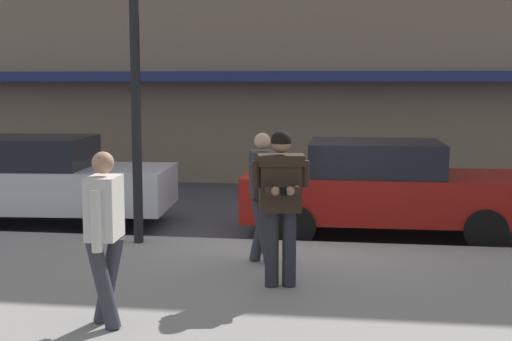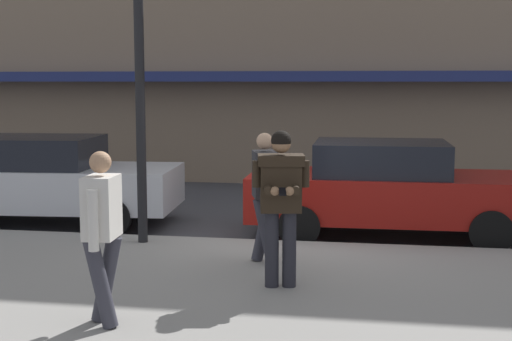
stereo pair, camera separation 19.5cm
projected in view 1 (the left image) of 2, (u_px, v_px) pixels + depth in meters
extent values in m
plane|color=#3D3D42|center=(283.00, 246.00, 10.81)|extent=(80.00, 80.00, 0.00)
cube|color=gray|center=(346.00, 302.00, 7.86)|extent=(32.00, 5.30, 0.14)
cube|color=silver|center=(350.00, 248.00, 10.72)|extent=(28.00, 0.12, 0.01)
cube|color=navy|center=(355.00, 76.00, 16.38)|extent=(26.60, 0.70, 0.24)
cube|color=silver|center=(40.00, 187.00, 12.30)|extent=(4.63, 2.16, 0.70)
cube|color=black|center=(28.00, 152.00, 12.23)|extent=(2.19, 1.79, 0.52)
cylinder|color=black|center=(132.00, 200.00, 13.09)|extent=(0.66, 0.27, 0.64)
cylinder|color=black|center=(106.00, 218.00, 11.40)|extent=(0.66, 0.27, 0.64)
cube|color=maroon|center=(386.00, 196.00, 11.39)|extent=(4.53, 1.90, 0.70)
cube|color=black|center=(375.00, 158.00, 11.34)|extent=(2.10, 1.68, 0.52)
cylinder|color=black|center=(466.00, 210.00, 12.11)|extent=(0.64, 0.23, 0.64)
cylinder|color=black|center=(485.00, 230.00, 10.42)|extent=(0.64, 0.23, 0.64)
cylinder|color=black|center=(302.00, 206.00, 12.45)|extent=(0.64, 0.23, 0.64)
cylinder|color=black|center=(295.00, 226.00, 10.77)|extent=(0.64, 0.23, 0.64)
cylinder|color=#23232B|center=(289.00, 249.00, 8.17)|extent=(0.16, 0.16, 0.88)
cylinder|color=#23232B|center=(272.00, 249.00, 8.16)|extent=(0.16, 0.16, 0.88)
cube|color=black|center=(281.00, 183.00, 8.07)|extent=(0.51, 0.38, 0.64)
cube|color=black|center=(281.00, 160.00, 8.04)|extent=(0.57, 0.43, 0.12)
cylinder|color=black|center=(305.00, 174.00, 8.07)|extent=(0.11, 0.11, 0.30)
cylinder|color=black|center=(295.00, 189.00, 7.92)|extent=(0.15, 0.31, 0.10)
sphere|color=#8C6647|center=(290.00, 191.00, 7.78)|extent=(0.10, 0.10, 0.10)
cylinder|color=black|center=(257.00, 174.00, 8.05)|extent=(0.11, 0.11, 0.30)
cylinder|color=black|center=(269.00, 189.00, 7.91)|extent=(0.15, 0.31, 0.10)
sphere|color=#8C6647|center=(275.00, 191.00, 7.78)|extent=(0.10, 0.10, 0.10)
cube|color=black|center=(283.00, 192.00, 7.74)|extent=(0.10, 0.15, 0.07)
sphere|color=#8C6647|center=(281.00, 143.00, 7.98)|extent=(0.22, 0.22, 0.22)
sphere|color=black|center=(281.00, 141.00, 7.98)|extent=(0.23, 0.23, 0.23)
cylinder|color=#33333D|center=(103.00, 285.00, 6.76)|extent=(0.33, 0.17, 0.87)
cylinder|color=#33333D|center=(109.00, 280.00, 6.94)|extent=(0.33, 0.17, 0.87)
cube|color=silver|center=(104.00, 208.00, 6.76)|extent=(0.30, 0.44, 0.60)
cylinder|color=silver|center=(96.00, 221.00, 6.52)|extent=(0.10, 0.10, 0.58)
cylinder|color=silver|center=(112.00, 211.00, 7.02)|extent=(0.10, 0.10, 0.58)
sphere|color=tan|center=(103.00, 163.00, 6.70)|extent=(0.21, 0.21, 0.21)
cylinder|color=#33333D|center=(261.00, 228.00, 9.35)|extent=(0.36, 0.24, 0.87)
cylinder|color=#33333D|center=(263.00, 231.00, 9.18)|extent=(0.36, 0.24, 0.87)
cube|color=#2D2D33|center=(262.00, 174.00, 9.18)|extent=(0.39, 0.48, 0.60)
cylinder|color=#2D2D33|center=(259.00, 178.00, 9.43)|extent=(0.10, 0.10, 0.58)
cylinder|color=#2D2D33|center=(266.00, 183.00, 8.94)|extent=(0.10, 0.10, 0.58)
sphere|color=tan|center=(262.00, 141.00, 9.12)|extent=(0.21, 0.21, 0.21)
cube|color=brown|center=(265.00, 193.00, 8.90)|extent=(0.18, 0.26, 0.32)
cylinder|color=black|center=(136.00, 85.00, 10.16)|extent=(0.14, 0.14, 4.60)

